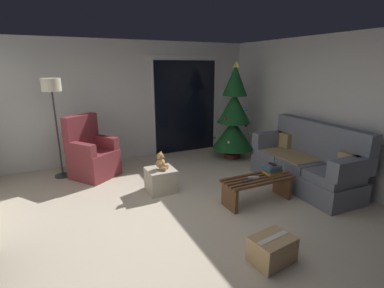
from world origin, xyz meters
TOP-DOWN VIEW (x-y plane):
  - ground_plane at (0.00, 0.00)m, footprint 7.00×7.00m
  - wall_back at (0.00, 3.06)m, footprint 5.72×0.12m
  - wall_right at (2.86, 0.00)m, footprint 0.12×6.00m
  - patio_door_frame at (1.34, 2.99)m, footprint 1.60×0.02m
  - patio_door_glass at (1.34, 2.97)m, footprint 1.50×0.02m
  - couch at (2.32, 0.22)m, footprint 0.86×1.97m
  - coffee_table at (1.19, 0.08)m, footprint 1.10×0.40m
  - remote_graphite at (0.96, 0.04)m, footprint 0.16×0.05m
  - remote_silver at (1.12, 0.10)m, footprint 0.16×0.11m
  - book_stack at (1.49, 0.12)m, footprint 0.30×0.22m
  - cell_phone at (1.49, 0.13)m, footprint 0.09×0.15m
  - christmas_tree at (2.05, 2.04)m, footprint 0.89×0.89m
  - armchair at (-0.89, 2.24)m, footprint 0.96×0.96m
  - floor_lamp at (-1.41, 2.48)m, footprint 0.32×0.32m
  - ottoman at (0.02, 1.08)m, footprint 0.44×0.44m
  - teddy_bear_honey at (0.03, 1.07)m, footprint 0.22×0.21m
  - cardboard_box_taped_mid_floor at (0.48, -1.07)m, footprint 0.48×0.38m

SIDE VIEW (x-z plane):
  - ground_plane at x=0.00m, z-range 0.00..0.00m
  - cardboard_box_taped_mid_floor at x=0.48m, z-range 0.00..0.28m
  - ottoman at x=0.02m, z-range 0.00..0.38m
  - coffee_table at x=1.19m, z-range 0.07..0.46m
  - couch at x=2.32m, z-range -0.14..0.94m
  - armchair at x=-0.89m, z-range -0.16..0.97m
  - remote_graphite at x=0.96m, z-range 0.39..0.41m
  - remote_silver at x=1.12m, z-range 0.39..0.41m
  - book_stack at x=1.49m, z-range 0.39..0.53m
  - teddy_bear_honey at x=0.03m, z-range 0.36..0.65m
  - cell_phone at x=1.49m, z-range 0.54..0.55m
  - christmas_tree at x=2.05m, z-range -0.12..1.95m
  - patio_door_glass at x=1.34m, z-range 0.00..2.10m
  - patio_door_frame at x=1.34m, z-range 0.00..2.20m
  - wall_back at x=0.00m, z-range 0.00..2.50m
  - wall_right at x=2.86m, z-range 0.00..2.50m
  - floor_lamp at x=-1.41m, z-range 0.61..2.40m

